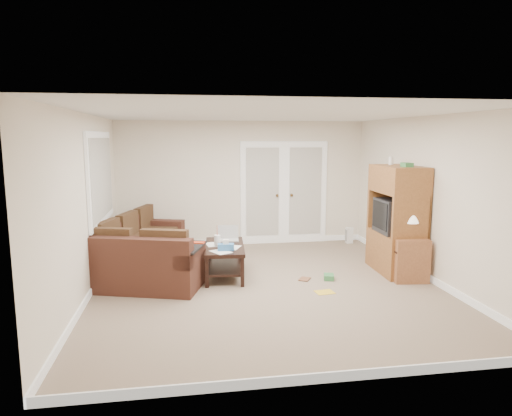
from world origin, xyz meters
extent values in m
plane|color=gray|center=(0.00, 0.00, 0.00)|extent=(5.50, 5.50, 0.00)
cube|color=silver|center=(0.00, 0.00, 2.50)|extent=(5.00, 5.50, 0.02)
cube|color=white|center=(-2.50, 0.00, 1.25)|extent=(0.02, 5.50, 2.50)
cube|color=white|center=(2.50, 0.00, 1.25)|extent=(0.02, 5.50, 2.50)
cube|color=white|center=(0.00, 2.75, 1.25)|extent=(5.00, 0.02, 2.50)
cube|color=white|center=(0.00, -2.75, 1.25)|extent=(5.00, 0.02, 2.50)
cube|color=white|center=(0.40, 2.72, 1.02)|extent=(0.90, 0.04, 2.13)
cube|color=white|center=(1.30, 2.72, 1.02)|extent=(0.90, 0.04, 2.13)
cube|color=silver|center=(0.40, 2.69, 1.07)|extent=(0.68, 0.02, 1.80)
cube|color=silver|center=(1.30, 2.69, 1.07)|extent=(0.68, 0.02, 1.80)
cube|color=white|center=(-2.47, 1.00, 1.55)|extent=(0.04, 1.92, 1.42)
cube|color=silver|center=(-2.44, 1.00, 1.55)|extent=(0.02, 1.74, 1.24)
cube|color=#49261C|center=(-1.92, 1.40, 0.20)|extent=(1.47, 2.36, 0.40)
cube|color=#49261C|center=(-2.22, 1.49, 0.61)|extent=(0.87, 2.18, 0.41)
cube|color=#49261C|center=(-1.63, 2.34, 0.51)|extent=(0.89, 0.47, 0.21)
cube|color=#4A321D|center=(-1.84, 1.38, 0.46)|extent=(1.17, 2.19, 0.12)
cube|color=#49261C|center=(-1.83, 0.22, 0.20)|extent=(1.90, 1.33, 0.40)
cube|color=#49261C|center=(-1.92, -0.08, 0.61)|extent=(1.72, 0.73, 0.41)
cube|color=#49261C|center=(-1.11, 0.00, 0.51)|extent=(0.47, 0.89, 0.21)
cube|color=#4A321D|center=(-1.81, 0.29, 0.46)|extent=(1.73, 1.03, 0.12)
cube|color=black|center=(-1.11, 0.00, 0.63)|extent=(0.52, 0.82, 0.03)
cube|color=red|center=(-1.05, 0.20, 0.65)|extent=(0.33, 0.20, 0.02)
cube|color=black|center=(-0.57, 0.60, 0.47)|extent=(0.71, 1.26, 0.06)
cube|color=black|center=(-0.57, 0.60, 0.17)|extent=(0.61, 1.16, 0.03)
cylinder|color=white|center=(-0.69, 0.55, 0.58)|extent=(0.10, 0.10, 0.18)
cylinder|color=red|center=(-0.69, 0.55, 0.75)|extent=(0.01, 0.01, 0.15)
cube|color=#346CAB|center=(-0.58, 0.27, 0.55)|extent=(0.25, 0.15, 0.10)
cube|color=white|center=(-0.58, 0.49, 0.50)|extent=(0.45, 0.69, 0.00)
cube|color=#93592D|center=(2.20, 0.40, 0.32)|extent=(0.63, 1.10, 0.65)
cube|color=#93592D|center=(2.20, 0.40, 1.51)|extent=(0.63, 1.10, 0.43)
cube|color=black|center=(2.18, 0.40, 0.92)|extent=(0.54, 0.67, 0.54)
cube|color=black|center=(1.91, 0.41, 0.94)|extent=(0.03, 0.56, 0.43)
cube|color=#3A8044|center=(2.19, 0.13, 1.76)|extent=(0.14, 0.20, 0.06)
cylinder|color=white|center=(2.21, 0.72, 1.79)|extent=(0.08, 0.08, 0.13)
cube|color=#995D38|center=(2.20, -0.04, 0.33)|extent=(0.56, 0.56, 0.66)
cylinder|color=beige|center=(2.20, -0.04, 0.71)|extent=(0.16, 0.16, 0.10)
cylinder|color=beige|center=(2.20, -0.04, 0.84)|extent=(0.03, 0.03, 0.14)
cone|color=white|center=(2.20, -0.04, 0.99)|extent=(0.29, 0.29, 0.18)
cube|color=white|center=(2.19, 2.45, 0.17)|extent=(0.14, 0.12, 0.33)
cube|color=yellow|center=(0.76, -0.42, 0.00)|extent=(0.28, 0.24, 0.01)
cube|color=#3A8044|center=(1.00, 0.15, 0.04)|extent=(0.20, 0.23, 0.08)
imported|color=brown|center=(0.56, 0.24, 0.01)|extent=(0.24, 0.26, 0.02)
camera|label=1|loc=(-1.18, -6.39, 2.18)|focal=32.00mm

